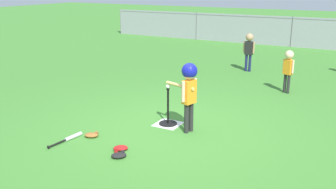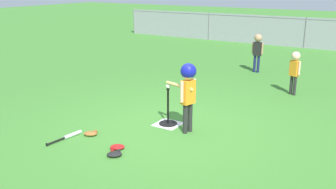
% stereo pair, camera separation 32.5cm
% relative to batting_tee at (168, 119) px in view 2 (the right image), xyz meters
% --- Properties ---
extents(ground_plane, '(60.00, 60.00, 0.00)m').
position_rel_batting_tee_xyz_m(ground_plane, '(0.17, -0.18, -0.10)').
color(ground_plane, '#3D7A2D').
extents(home_plate, '(0.44, 0.44, 0.01)m').
position_rel_batting_tee_xyz_m(home_plate, '(0.00, 0.00, -0.10)').
color(home_plate, white).
rests_on(home_plate, ground_plane).
extents(batting_tee, '(0.32, 0.32, 0.66)m').
position_rel_batting_tee_xyz_m(batting_tee, '(0.00, 0.00, 0.00)').
color(batting_tee, black).
rests_on(batting_tee, ground_plane).
extents(baseball_on_tee, '(0.07, 0.07, 0.07)m').
position_rel_batting_tee_xyz_m(baseball_on_tee, '(0.00, 0.00, 0.59)').
color(baseball_on_tee, white).
rests_on(baseball_on_tee, batting_tee).
extents(batter_child, '(0.63, 0.34, 1.18)m').
position_rel_batting_tee_xyz_m(batter_child, '(0.46, -0.14, 0.74)').
color(batter_child, '#262626').
rests_on(batter_child, ground_plane).
extents(fielder_near_left, '(0.32, 0.21, 1.06)m').
position_rel_batting_tee_xyz_m(fielder_near_left, '(-0.03, 4.68, 0.58)').
color(fielder_near_left, '#191E4C').
rests_on(fielder_near_left, ground_plane).
extents(fielder_deep_center, '(0.27, 0.19, 0.97)m').
position_rel_batting_tee_xyz_m(fielder_deep_center, '(1.40, 3.01, 0.52)').
color(fielder_deep_center, '#262626').
rests_on(fielder_deep_center, ground_plane).
extents(spare_bat_silver, '(0.12, 0.67, 0.06)m').
position_rel_batting_tee_xyz_m(spare_bat_silver, '(-1.04, -1.36, -0.07)').
color(spare_bat_silver, silver).
rests_on(spare_bat_silver, ground_plane).
extents(glove_by_plate, '(0.27, 0.24, 0.07)m').
position_rel_batting_tee_xyz_m(glove_by_plate, '(-0.81, -1.10, -0.07)').
color(glove_by_plate, brown).
rests_on(glove_by_plate, ground_plane).
extents(glove_near_bats, '(0.27, 0.27, 0.07)m').
position_rel_batting_tee_xyz_m(glove_near_bats, '(0.02, -1.50, -0.07)').
color(glove_near_bats, black).
rests_on(glove_near_bats, ground_plane).
extents(glove_tossed_aside, '(0.27, 0.26, 0.07)m').
position_rel_batting_tee_xyz_m(glove_tossed_aside, '(-0.10, -1.29, -0.07)').
color(glove_tossed_aside, '#B21919').
rests_on(glove_tossed_aside, ground_plane).
extents(outfield_fence, '(16.06, 0.06, 1.15)m').
position_rel_batting_tee_xyz_m(outfield_fence, '(0.17, 9.50, 0.51)').
color(outfield_fence, slate).
rests_on(outfield_fence, ground_plane).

